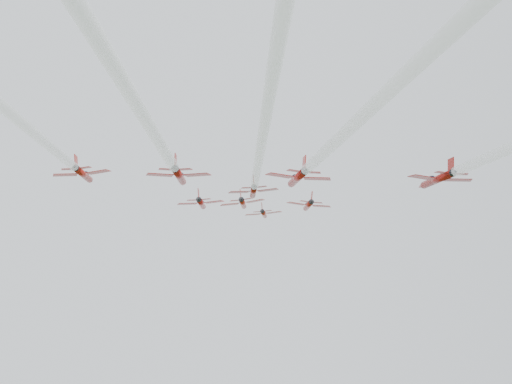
{
  "coord_description": "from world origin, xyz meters",
  "views": [
    {
      "loc": [
        -1.13,
        -99.88,
        84.44
      ],
      "look_at": [
        0.0,
        2.0,
        152.98
      ],
      "focal_mm": 45.0,
      "sensor_mm": 36.0,
      "label": 1
    }
  ],
  "objects": [
    {
      "name": "jet_lead",
      "position": [
        2.0,
        24.74,
        162.3
      ],
      "size": [
        8.45,
        11.22,
        5.81
      ],
      "rotation": [
        0.43,
        -0.05,
        -0.12
      ],
      "color": "#A01F0F"
    },
    {
      "name": "jet_row2_left",
      "position": [
        -11.14,
        10.37,
        155.78
      ],
      "size": [
        9.59,
        12.73,
        6.59
      ],
      "rotation": [
        0.43,
        -0.06,
        -0.05
      ],
      "color": "#AA1410"
    },
    {
      "name": "jet_row2_center",
      "position": [
        -2.64,
        9.85,
        155.53
      ],
      "size": [
        9.13,
        12.11,
        6.27
      ],
      "rotation": [
        0.43,
        -0.1,
        -0.1
      ],
      "color": "#AC1E10"
    },
    {
      "name": "jet_row2_right",
      "position": [
        10.99,
        12.11,
        156.56
      ],
      "size": [
        9.23,
        12.25,
        6.34
      ],
      "rotation": [
        0.43,
        0.07,
        0.07
      ],
      "color": "#A71A0F"
    },
    {
      "name": "jet_center",
      "position": [
        -0.54,
        -43.48,
        131.21
      ],
      "size": [
        9.17,
        90.81,
        42.17
      ],
      "rotation": [
        0.43,
        -0.08,
        -0.01
      ],
      "color": "maroon"
    },
    {
      "name": "jet_rear_left",
      "position": [
        -12.41,
        -61.97,
        122.8
      ],
      "size": [
        10.3,
        102.09,
        47.41
      ],
      "rotation": [
        0.43,
        -0.0,
        -0.01
      ],
      "color": "#A6140F"
    },
    {
      "name": "jet_rear_right",
      "position": [
        6.48,
        -62.46,
        122.58
      ],
      "size": [
        10.68,
        105.77,
        49.12
      ],
      "rotation": [
        0.43,
        0.0,
        0.13
      ],
      "color": "#B21511"
    }
  ]
}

